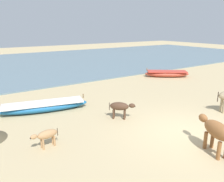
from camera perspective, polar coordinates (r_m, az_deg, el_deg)
The scene contains 7 objects.
ground at distance 8.56m, azimuth 17.99°, elevation -10.21°, with size 80.00×80.00×0.00m, color tan.
sea_water at distance 24.45m, azimuth -18.82°, elevation 6.50°, with size 60.00×20.00×0.08m, color slate.
fishing_boat_0 at distance 10.58m, azimuth -16.71°, elevation -3.71°, with size 4.02×1.72×0.62m.
fishing_boat_2 at distance 17.59m, azimuth 13.55°, elevation 4.25°, with size 3.16×2.69×0.65m.
cow_adult_brown at distance 7.42m, azimuth 24.59°, elevation -8.97°, with size 0.85×1.48×0.99m.
calf_near_dark at distance 9.28m, azimuth 2.06°, elevation -3.99°, with size 0.90×0.88×0.70m.
calf_far_tan at distance 7.45m, azimuth -16.07°, elevation -10.54°, with size 0.89×0.32×0.58m.
Camera 1 is at (-6.23, -4.61, 3.65)m, focal length 36.55 mm.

